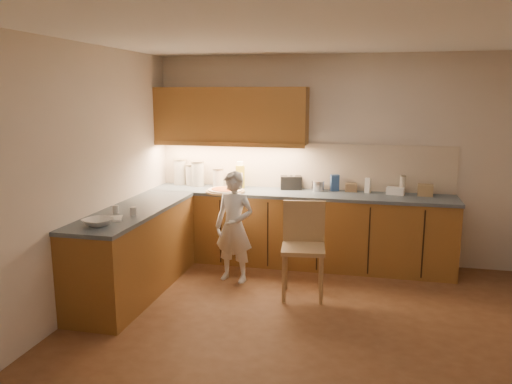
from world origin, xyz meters
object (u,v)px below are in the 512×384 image
pizza_on_board (225,191)px  child (234,227)px  wooden_chair (303,242)px  toaster (291,183)px  oil_jug (240,176)px

pizza_on_board → child: (0.26, -0.54, -0.31)m
wooden_chair → toaster: toaster is taller
child → pizza_on_board: bearing=126.8°
child → toaster: 1.11m
toaster → child: bearing=-131.2°
child → toaster: bearing=72.5°
pizza_on_board → oil_jug: size_ratio=1.42×
oil_jug → toaster: bearing=4.1°
child → toaster: size_ratio=4.33×
wooden_chair → oil_jug: bearing=125.3°
child → toaster: (0.50, 0.92, 0.37)m
wooden_chair → oil_jug: oil_jug is taller
toaster → oil_jug: bearing=171.5°
pizza_on_board → child: child is taller
oil_jug → toaster: (0.66, 0.05, -0.07)m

